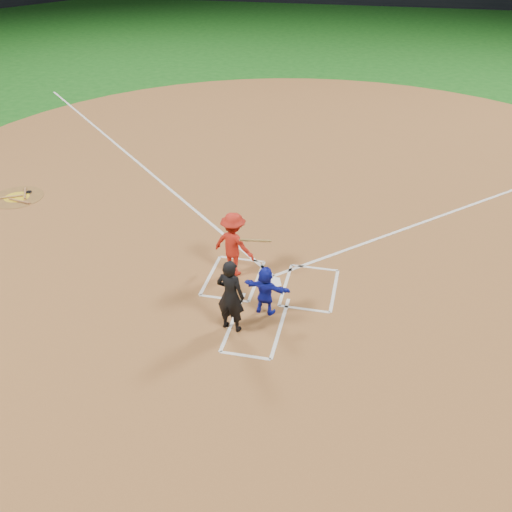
% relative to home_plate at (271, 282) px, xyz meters
% --- Properties ---
extents(ground, '(120.00, 120.00, 0.00)m').
position_rel_home_plate_xyz_m(ground, '(0.00, 0.00, -0.02)').
color(ground, '#155416').
rests_on(ground, ground).
extents(home_plate_dirt, '(28.00, 28.00, 0.01)m').
position_rel_home_plate_xyz_m(home_plate_dirt, '(0.00, 6.00, -0.01)').
color(home_plate_dirt, brown).
rests_on(home_plate_dirt, ground).
extents(home_plate, '(0.60, 0.60, 0.02)m').
position_rel_home_plate_xyz_m(home_plate, '(0.00, 0.00, 0.00)').
color(home_plate, white).
rests_on(home_plate, home_plate_dirt).
extents(on_deck_circle, '(1.70, 1.70, 0.01)m').
position_rel_home_plate_xyz_m(on_deck_circle, '(-9.04, 3.02, -0.00)').
color(on_deck_circle, brown).
rests_on(on_deck_circle, home_plate_dirt).
extents(on_deck_logo, '(0.80, 0.80, 0.00)m').
position_rel_home_plate_xyz_m(on_deck_logo, '(-9.04, 3.02, 0.00)').
color(on_deck_logo, gold).
rests_on(on_deck_logo, on_deck_circle).
extents(on_deck_bat_a, '(0.48, 0.76, 0.06)m').
position_rel_home_plate_xyz_m(on_deck_bat_a, '(-8.89, 3.27, 0.03)').
color(on_deck_bat_a, '#A76D3D').
rests_on(on_deck_bat_a, on_deck_circle).
extents(on_deck_bat_b, '(0.77, 0.46, 0.06)m').
position_rel_home_plate_xyz_m(on_deck_bat_b, '(-9.24, 2.92, 0.03)').
color(on_deck_bat_b, '#AA763E').
rests_on(on_deck_bat_b, on_deck_circle).
extents(on_deck_bat_c, '(0.84, 0.22, 0.06)m').
position_rel_home_plate_xyz_m(on_deck_bat_c, '(-8.74, 2.72, 0.03)').
color(on_deck_bat_c, '#955D36').
rests_on(on_deck_bat_c, on_deck_circle).
extents(bat_weight_donut, '(0.19, 0.19, 0.05)m').
position_rel_home_plate_xyz_m(bat_weight_donut, '(-8.84, 3.42, 0.03)').
color(bat_weight_donut, black).
rests_on(bat_weight_donut, on_deck_circle).
extents(catcher, '(1.17, 0.53, 1.21)m').
position_rel_home_plate_xyz_m(catcher, '(0.10, -1.21, 0.60)').
color(catcher, '#161FB4').
rests_on(catcher, home_plate_dirt).
extents(umpire, '(0.72, 0.54, 1.77)m').
position_rel_home_plate_xyz_m(umpire, '(-0.52, -1.96, 0.88)').
color(umpire, black).
rests_on(umpire, home_plate_dirt).
extents(chalk_markings, '(28.35, 17.32, 0.01)m').
position_rel_home_plate_xyz_m(chalk_markings, '(0.00, 5.29, -0.01)').
color(chalk_markings, white).
rests_on(chalk_markings, home_plate_dirt).
extents(batter_at_plate, '(1.59, 0.94, 1.72)m').
position_rel_home_plate_xyz_m(batter_at_plate, '(-1.01, 0.21, 0.85)').
color(batter_at_plate, red).
rests_on(batter_at_plate, home_plate_dirt).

